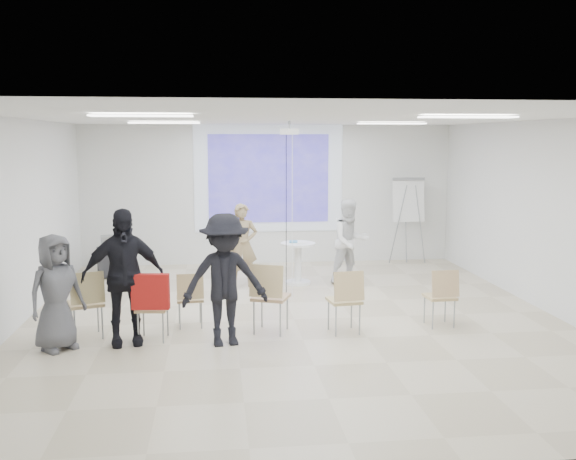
{
  "coord_description": "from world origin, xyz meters",
  "views": [
    {
      "loc": [
        -1.15,
        -9.31,
        2.7
      ],
      "look_at": [
        0.0,
        0.8,
        1.25
      ],
      "focal_mm": 40.0,
      "sensor_mm": 36.0,
      "label": 1
    }
  ],
  "objects": [
    {
      "name": "floor",
      "position": [
        0.0,
        0.0,
        -0.05
      ],
      "size": [
        8.0,
        9.0,
        0.1
      ],
      "primitive_type": "cube",
      "color": "beige",
      "rests_on": "ground"
    },
    {
      "name": "ceiling",
      "position": [
        0.0,
        0.0,
        3.05
      ],
      "size": [
        8.0,
        9.0,
        0.1
      ],
      "primitive_type": "cube",
      "color": "white",
      "rests_on": "wall_back"
    },
    {
      "name": "wall_back",
      "position": [
        0.0,
        4.55,
        1.5
      ],
      "size": [
        8.0,
        0.1,
        3.0
      ],
      "primitive_type": "cube",
      "color": "silver",
      "rests_on": "floor"
    },
    {
      "name": "wall_left",
      "position": [
        -4.05,
        0.0,
        1.5
      ],
      "size": [
        0.1,
        9.0,
        3.0
      ],
      "primitive_type": "cube",
      "color": "silver",
      "rests_on": "floor"
    },
    {
      "name": "wall_right",
      "position": [
        4.05,
        0.0,
        1.5
      ],
      "size": [
        0.1,
        9.0,
        3.0
      ],
      "primitive_type": "cube",
      "color": "silver",
      "rests_on": "floor"
    },
    {
      "name": "projection_halo",
      "position": [
        0.0,
        4.49,
        1.85
      ],
      "size": [
        3.2,
        0.01,
        2.3
      ],
      "primitive_type": "cube",
      "color": "silver",
      "rests_on": "wall_back"
    },
    {
      "name": "projection_image",
      "position": [
        0.0,
        4.47,
        1.85
      ],
      "size": [
        2.6,
        0.01,
        1.9
      ],
      "primitive_type": "cube",
      "color": "#3D34B3",
      "rests_on": "wall_back"
    },
    {
      "name": "pedestal_table",
      "position": [
        0.37,
        2.37,
        0.45
      ],
      "size": [
        0.72,
        0.72,
        0.8
      ],
      "rotation": [
        0.0,
        0.0,
        -0.12
      ],
      "color": "white",
      "rests_on": "floor"
    },
    {
      "name": "player_left",
      "position": [
        -0.67,
        2.32,
        0.87
      ],
      "size": [
        0.65,
        0.45,
        1.73
      ],
      "primitive_type": "imported",
      "rotation": [
        0.0,
        0.0,
        -0.03
      ],
      "color": "#9B845F",
      "rests_on": "floor"
    },
    {
      "name": "player_right",
      "position": [
        1.35,
        2.35,
        0.88
      ],
      "size": [
        1.0,
        0.89,
        1.75
      ],
      "primitive_type": "imported",
      "rotation": [
        0.0,
        0.0,
        0.29
      ],
      "color": "white",
      "rests_on": "floor"
    },
    {
      "name": "controller_left",
      "position": [
        -0.49,
        2.57,
        1.14
      ],
      "size": [
        0.05,
        0.13,
        0.04
      ],
      "primitive_type": "cube",
      "rotation": [
        0.0,
        0.0,
        -0.03
      ],
      "color": "silver",
      "rests_on": "player_left"
    },
    {
      "name": "controller_right",
      "position": [
        1.17,
        2.6,
        1.18
      ],
      "size": [
        0.08,
        0.14,
        0.04
      ],
      "primitive_type": "cube",
      "rotation": [
        0.0,
        0.0,
        0.29
      ],
      "color": "white",
      "rests_on": "player_right"
    },
    {
      "name": "chair_far_left",
      "position": [
        -2.9,
        -0.62,
        0.56
      ],
      "size": [
        0.57,
        0.59,
        0.95
      ],
      "rotation": [
        0.0,
        0.0,
        0.33
      ],
      "color": "tan",
      "rests_on": "floor"
    },
    {
      "name": "chair_left_mid",
      "position": [
        -2.02,
        -0.83,
        0.52
      ],
      "size": [
        0.46,
        0.49,
        0.88
      ],
      "rotation": [
        0.0,
        0.0,
        -0.11
      ],
      "color": "tan",
      "rests_on": "floor"
    },
    {
      "name": "chair_left_inner",
      "position": [
        -1.53,
        -0.25,
        0.48
      ],
      "size": [
        0.41,
        0.44,
        0.81
      ],
      "rotation": [
        0.0,
        0.0,
        0.09
      ],
      "color": "tan",
      "rests_on": "floor"
    },
    {
      "name": "chair_center",
      "position": [
        -0.43,
        -0.67,
        0.59
      ],
      "size": [
        0.62,
        0.64,
        1.0
      ],
      "rotation": [
        0.0,
        0.0,
        -0.37
      ],
      "color": "tan",
      "rests_on": "floor"
    },
    {
      "name": "chair_right_inner",
      "position": [
        0.63,
        -0.8,
        0.54
      ],
      "size": [
        0.48,
        0.51,
        0.91
      ],
      "rotation": [
        0.0,
        0.0,
        0.12
      ],
      "color": "tan",
      "rests_on": "floor"
    },
    {
      "name": "chair_right_far",
      "position": [
        2.06,
        -0.63,
        0.51
      ],
      "size": [
        0.42,
        0.45,
        0.86
      ],
      "rotation": [
        0.0,
        0.0,
        0.05
      ],
      "color": "tan",
      "rests_on": "floor"
    },
    {
      "name": "red_jacket",
      "position": [
        -2.01,
        -0.98,
        0.72
      ],
      "size": [
        0.5,
        0.17,
        0.47
      ],
      "primitive_type": "cube",
      "rotation": [
        0.0,
        0.0,
        -0.11
      ],
      "color": "#AD1815",
      "rests_on": "chair_left_mid"
    },
    {
      "name": "laptop",
      "position": [
        -1.54,
        -0.16,
        0.43
      ],
      "size": [
        0.31,
        0.24,
        0.02
      ],
      "primitive_type": "imported",
      "rotation": [
        0.0,
        0.0,
        3.23
      ],
      "color": "black",
      "rests_on": "chair_left_inner"
    },
    {
      "name": "audience_left",
      "position": [
        -2.37,
        -0.89,
        1.04
      ],
      "size": [
        1.33,
        0.95,
        2.08
      ],
      "primitive_type": "imported",
      "rotation": [
        0.0,
        0.0,
        0.19
      ],
      "color": "black",
      "rests_on": "floor"
    },
    {
      "name": "audience_mid",
      "position": [
        -1.05,
        -1.07,
        0.99
      ],
      "size": [
        1.38,
        0.9,
        1.98
      ],
      "primitive_type": "imported",
      "rotation": [
        0.0,
        0.0,
        0.16
      ],
      "color": "black",
      "rests_on": "floor"
    },
    {
      "name": "audience_outer",
      "position": [
        -3.2,
        -1.03,
        0.85
      ],
      "size": [
        0.98,
        0.96,
        1.69
      ],
      "primitive_type": "imported",
      "rotation": [
        0.0,
        0.0,
        0.73
      ],
      "color": "#56565B",
      "rests_on": "floor"
    },
    {
      "name": "flipchart_easel",
      "position": [
        2.99,
        4.07,
        1.38
      ],
      "size": [
        0.81,
        0.61,
        1.87
      ],
      "rotation": [
        0.0,
        0.0,
        -0.06
      ],
      "color": "gray",
      "rests_on": "floor"
    },
    {
      "name": "av_cart",
      "position": [
        -3.19,
        3.39,
        0.38
      ],
      "size": [
        0.64,
        0.56,
        0.82
      ],
      "rotation": [
        0.0,
        0.0,
        0.24
      ],
      "color": "black",
      "rests_on": "floor"
    },
    {
      "name": "ceiling_projector",
      "position": [
        0.1,
        1.49,
        2.69
      ],
      "size": [
        0.3,
        0.25,
        3.0
      ],
      "color": "white",
      "rests_on": "ceiling"
    },
    {
      "name": "fluor_panel_nw",
      "position": [
        -2.0,
        2.0,
        2.97
      ],
      "size": [
        1.2,
        0.3,
        0.02
      ],
      "primitive_type": "cube",
      "color": "white",
      "rests_on": "ceiling"
    },
    {
      "name": "fluor_panel_ne",
      "position": [
        2.0,
        2.0,
        2.97
      ],
      "size": [
        1.2,
        0.3,
        0.02
      ],
      "primitive_type": "cube",
      "color": "white",
      "rests_on": "ceiling"
    },
    {
      "name": "fluor_panel_sw",
      "position": [
        -2.0,
        -1.5,
        2.97
      ],
      "size": [
        1.2,
        0.3,
        0.02
      ],
      "primitive_type": "cube",
      "color": "white",
      "rests_on": "ceiling"
    },
    {
      "name": "fluor_panel_se",
      "position": [
        2.0,
        -1.5,
        2.97
      ],
      "size": [
        1.2,
        0.3,
        0.02
      ],
      "primitive_type": "cube",
      "color": "white",
      "rests_on": "ceiling"
    }
  ]
}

